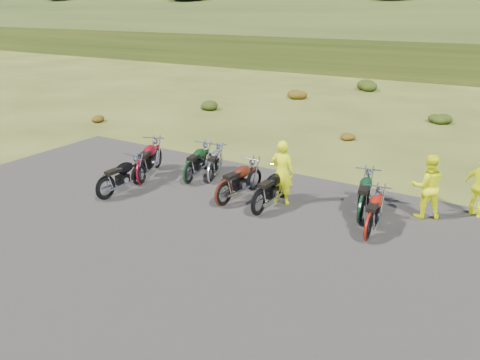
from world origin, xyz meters
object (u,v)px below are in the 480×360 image
Objects in this scene: motorcycle_7 at (359,224)px; person_middle at (282,173)px; motorcycle_0 at (107,200)px; motorcycle_3 at (211,183)px.

person_middle reaches higher than motorcycle_7.
motorcycle_0 is 7.35m from motorcycle_7.
motorcycle_0 is at bearing 21.28° from person_middle.
motorcycle_7 reaches higher than motorcycle_3.
person_middle is (2.74, -0.36, 0.95)m from motorcycle_3.
motorcycle_0 is 3.36m from motorcycle_3.
motorcycle_7 is (5.12, -0.47, 0.00)m from motorcycle_3.
motorcycle_0 is 5.28m from person_middle.
motorcycle_0 is 0.95× the size of motorcycle_7.
motorcycle_3 is 1.02× the size of person_middle.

